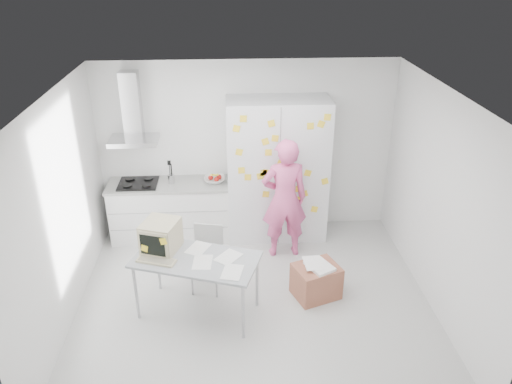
{
  "coord_description": "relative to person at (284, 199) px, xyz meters",
  "views": [
    {
      "loc": [
        -0.29,
        -5.19,
        4.12
      ],
      "look_at": [
        0.07,
        0.67,
        1.24
      ],
      "focal_mm": 35.0,
      "sensor_mm": 36.0,
      "label": 1
    }
  ],
  "objects": [
    {
      "name": "counter_run",
      "position": [
        -1.7,
        0.6,
        -0.43
      ],
      "size": [
        1.84,
        0.63,
        1.28
      ],
      "color": "white",
      "rests_on": "ground"
    },
    {
      "name": "floor",
      "position": [
        -0.5,
        -1.1,
        -0.92
      ],
      "size": [
        4.5,
        4.0,
        0.02
      ],
      "primitive_type": "cube",
      "color": "silver",
      "rests_on": "ground"
    },
    {
      "name": "tall_cabinet",
      "position": [
        -0.05,
        0.57,
        0.19
      ],
      "size": [
        1.5,
        0.68,
        2.2
      ],
      "color": "silver",
      "rests_on": "ground"
    },
    {
      "name": "ceiling",
      "position": [
        -0.5,
        -1.1,
        1.79
      ],
      "size": [
        4.5,
        4.0,
        0.02
      ],
      "primitive_type": "cube",
      "color": "white",
      "rests_on": "walls"
    },
    {
      "name": "range_hood",
      "position": [
        -2.15,
        0.74,
        1.05
      ],
      "size": [
        0.7,
        0.48,
        1.01
      ],
      "color": "silver",
      "rests_on": "walls"
    },
    {
      "name": "person",
      "position": [
        0.0,
        0.0,
        0.0
      ],
      "size": [
        0.69,
        0.48,
        1.81
      ],
      "primitive_type": "imported",
      "rotation": [
        0.0,
        0.0,
        3.22
      ],
      "color": "#E85A97",
      "rests_on": "ground"
    },
    {
      "name": "chair",
      "position": [
        -1.09,
        -0.73,
        -0.4
      ],
      "size": [
        0.47,
        0.47,
        0.89
      ],
      "rotation": [
        0.0,
        0.0,
        -0.21
      ],
      "color": "#B1B2AF",
      "rests_on": "ground"
    },
    {
      "name": "desk",
      "position": [
        -1.47,
        -1.14,
        -0.01
      ],
      "size": [
        1.63,
        1.17,
        1.17
      ],
      "rotation": [
        0.0,
        0.0,
        -0.33
      ],
      "color": "#9BA0A6",
      "rests_on": "ground"
    },
    {
      "name": "cardboard_box",
      "position": [
        0.32,
        -1.04,
        -0.67
      ],
      "size": [
        0.68,
        0.61,
        0.49
      ],
      "rotation": [
        0.0,
        0.0,
        0.36
      ],
      "color": "#A86349",
      "rests_on": "ground"
    },
    {
      "name": "walls",
      "position": [
        -0.5,
        -0.38,
        0.44
      ],
      "size": [
        4.52,
        4.01,
        2.7
      ],
      "color": "white",
      "rests_on": "ground"
    }
  ]
}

